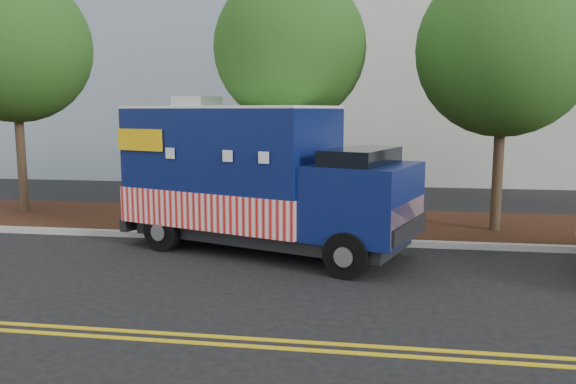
# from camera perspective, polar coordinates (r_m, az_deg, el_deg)

# --- Properties ---
(ground) EXTENTS (120.00, 120.00, 0.00)m
(ground) POSITION_cam_1_polar(r_m,az_deg,el_deg) (12.77, -8.52, -6.25)
(ground) COLOR black
(ground) RESTS_ON ground
(curb) EXTENTS (120.00, 0.18, 0.15)m
(curb) POSITION_cam_1_polar(r_m,az_deg,el_deg) (14.06, -6.83, -4.56)
(curb) COLOR #9E9E99
(curb) RESTS_ON ground
(mulch_strip) EXTENTS (120.00, 4.00, 0.15)m
(mulch_strip) POSITION_cam_1_polar(r_m,az_deg,el_deg) (16.04, -4.82, -2.91)
(mulch_strip) COLOR black
(mulch_strip) RESTS_ON ground
(centerline_near) EXTENTS (120.00, 0.10, 0.01)m
(centerline_near) POSITION_cam_1_polar(r_m,az_deg,el_deg) (8.83, -17.31, -13.25)
(centerline_near) COLOR gold
(centerline_near) RESTS_ON ground
(centerline_far) EXTENTS (120.00, 0.10, 0.01)m
(centerline_far) POSITION_cam_1_polar(r_m,az_deg,el_deg) (8.62, -18.06, -13.82)
(centerline_far) COLOR gold
(centerline_far) RESTS_ON ground
(tree_a) EXTENTS (4.41, 4.41, 7.24)m
(tree_a) POSITION_cam_1_polar(r_m,az_deg,el_deg) (18.67, -26.09, 13.11)
(tree_a) COLOR #38281C
(tree_a) RESTS_ON ground
(tree_b) EXTENTS (3.91, 3.91, 6.73)m
(tree_b) POSITION_cam_1_polar(r_m,az_deg,el_deg) (14.86, 0.19, 14.38)
(tree_b) COLOR #38281C
(tree_b) RESTS_ON ground
(tree_c) EXTENTS (4.28, 4.28, 6.80)m
(tree_c) POSITION_cam_1_polar(r_m,az_deg,el_deg) (15.11, 21.11, 13.32)
(tree_c) COLOR #38281C
(tree_c) RESTS_ON ground
(sign_post) EXTENTS (0.06, 0.06, 2.40)m
(sign_post) POSITION_cam_1_polar(r_m,az_deg,el_deg) (15.02, -13.93, 0.45)
(sign_post) COLOR #473828
(sign_post) RESTS_ON ground
(food_truck) EXTENTS (7.06, 4.48, 3.51)m
(food_truck) POSITION_cam_1_polar(r_m,az_deg,el_deg) (12.81, -3.49, 1.12)
(food_truck) COLOR black
(food_truck) RESTS_ON ground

